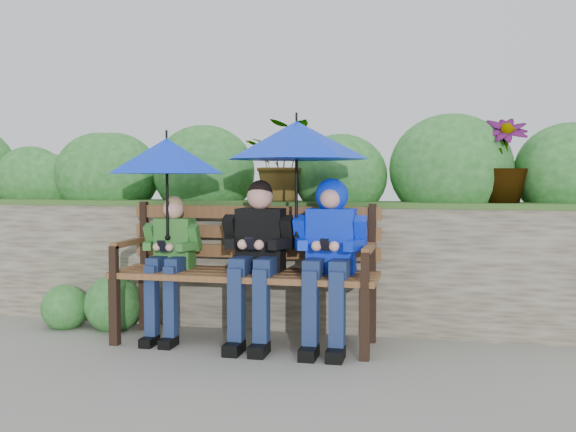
% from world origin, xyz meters
% --- Properties ---
extents(ground, '(60.00, 60.00, 0.00)m').
position_xyz_m(ground, '(0.00, 0.00, 0.00)').
color(ground, gray).
rests_on(ground, ground).
extents(garden_backdrop, '(8.05, 2.84, 1.87)m').
position_xyz_m(garden_backdrop, '(-0.00, 1.58, 0.67)').
color(garden_backdrop, brown).
rests_on(garden_backdrop, ground).
extents(park_bench, '(1.96, 0.57, 1.03)m').
position_xyz_m(park_bench, '(-0.34, 0.22, 0.59)').
color(park_bench, black).
rests_on(park_bench, ground).
extents(boy_left, '(0.42, 0.49, 1.09)m').
position_xyz_m(boy_left, '(-0.92, 0.13, 0.63)').
color(boy_left, '#3A7629').
rests_on(boy_left, ground).
extents(boy_middle, '(0.51, 0.59, 1.21)m').
position_xyz_m(boy_middle, '(-0.24, 0.12, 0.69)').
color(boy_middle, black).
rests_on(boy_middle, ground).
extents(boy_right, '(0.52, 0.63, 1.22)m').
position_xyz_m(boy_right, '(0.29, 0.13, 0.73)').
color(boy_right, blue).
rests_on(boy_right, ground).
extents(umbrella_left, '(0.88, 0.88, 0.83)m').
position_xyz_m(umbrella_left, '(-0.94, 0.13, 1.39)').
color(umbrella_left, '#0227D7').
rests_on(umbrella_left, ground).
extents(umbrella_right, '(1.03, 1.03, 0.92)m').
position_xyz_m(umbrella_right, '(0.05, 0.13, 1.49)').
color(umbrella_right, '#0227D7').
rests_on(umbrella_right, ground).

